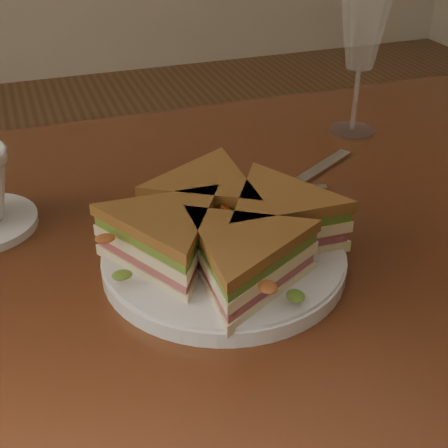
# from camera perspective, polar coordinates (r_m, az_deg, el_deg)

# --- Properties ---
(table) EXTENTS (1.20, 0.80, 0.75)m
(table) POSITION_cam_1_polar(r_m,az_deg,el_deg) (0.75, 2.31, -7.52)
(table) COLOR #3E1C0E
(table) RESTS_ON ground
(plate) EXTENTS (0.25, 0.25, 0.02)m
(plate) POSITION_cam_1_polar(r_m,az_deg,el_deg) (0.64, 0.00, -3.23)
(plate) COLOR white
(plate) RESTS_ON table
(sandwich_wedges) EXTENTS (0.27, 0.27, 0.06)m
(sandwich_wedges) POSITION_cam_1_polar(r_m,az_deg,el_deg) (0.62, 0.00, -0.40)
(sandwich_wedges) COLOR beige
(sandwich_wedges) RESTS_ON plate
(crisps_mound) EXTENTS (0.09, 0.09, 0.05)m
(crisps_mound) POSITION_cam_1_polar(r_m,az_deg,el_deg) (0.62, 0.00, -0.71)
(crisps_mound) COLOR #D85B1B
(crisps_mound) RESTS_ON plate
(spoon) EXTENTS (0.18, 0.06, 0.01)m
(spoon) POSITION_cam_1_polar(r_m,az_deg,el_deg) (0.77, -0.55, 2.94)
(spoon) COLOR silver
(spoon) RESTS_ON table
(knife) EXTENTS (0.19, 0.12, 0.00)m
(knife) POSITION_cam_1_polar(r_m,az_deg,el_deg) (0.80, 6.96, 3.86)
(knife) COLOR silver
(knife) RESTS_ON table
(wine_glass) EXTENTS (0.07, 0.07, 0.20)m
(wine_glass) POSITION_cam_1_polar(r_m,az_deg,el_deg) (0.92, 12.59, 16.57)
(wine_glass) COLOR white
(wine_glass) RESTS_ON table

